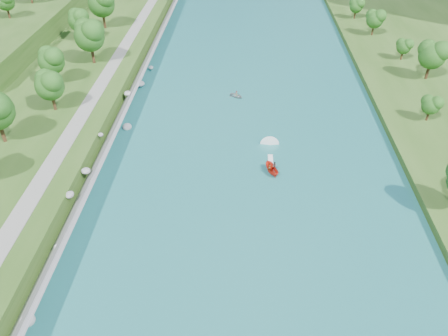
{
  "coord_description": "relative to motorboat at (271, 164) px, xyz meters",
  "views": [
    {
      "loc": [
        -1.08,
        -45.2,
        46.38
      ],
      "look_at": [
        -3.91,
        13.41,
        2.5
      ],
      "focal_mm": 35.0,
      "sensor_mm": 36.0,
      "label": 1
    }
  ],
  "objects": [
    {
      "name": "riverside_path",
      "position": [
        -36.78,
        2.65,
        2.8
      ],
      "size": [
        3.0,
        200.0,
        0.1
      ],
      "primitive_type": "cube",
      "color": "gray",
      "rests_on": "berm_west"
    },
    {
      "name": "riprap_bank",
      "position": [
        -30.11,
        2.02,
        1.04
      ],
      "size": [
        4.47,
        236.0,
        4.59
      ],
      "color": "slate",
      "rests_on": "ground"
    },
    {
      "name": "motorboat",
      "position": [
        0.0,
        0.0,
        0.0
      ],
      "size": [
        3.6,
        18.9,
        2.17
      ],
      "rotation": [
        0.0,
        0.0,
        3.52
      ],
      "color": "red",
      "rests_on": "river_water"
    },
    {
      "name": "river_water",
      "position": [
        -4.28,
        2.65,
        -0.7
      ],
      "size": [
        55.0,
        240.0,
        0.1
      ],
      "primitive_type": "cube",
      "color": "#1B6467",
      "rests_on": "ground"
    },
    {
      "name": "ground",
      "position": [
        -4.28,
        -17.35,
        -0.75
      ],
      "size": [
        260.0,
        260.0,
        0.0
      ],
      "primitive_type": "plane",
      "color": "#2D5119",
      "rests_on": "ground"
    },
    {
      "name": "raft",
      "position": [
        -6.83,
        26.36,
        -0.28
      ],
      "size": [
        4.05,
        3.87,
        1.49
      ],
      "rotation": [
        0.0,
        0.0,
        0.92
      ],
      "color": "gray",
      "rests_on": "river_water"
    }
  ]
}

